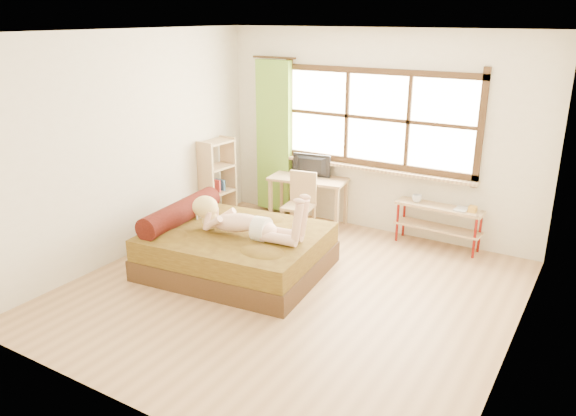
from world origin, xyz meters
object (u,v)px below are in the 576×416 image
Objects in this scene: chair at (301,200)px; bookshelf at (218,180)px; bed at (233,249)px; pipe_shelf at (439,217)px; woman at (244,211)px; kitten at (193,209)px; desk at (308,184)px.

bookshelf reaches higher than chair.
bed is 1.90× the size of pipe_shelf.
bookshelf is (-1.22, 1.30, 0.33)m from bed.
kitten is (-0.87, 0.15, -0.18)m from woman.
kitten is 1.83m from desk.
bed is 2.67m from pipe_shelf.
woman is at bearing -127.39° from pipe_shelf.
pipe_shelf is (1.76, 0.49, -0.07)m from chair.
pipe_shelf is (2.51, 1.82, -0.20)m from kitten.
chair is at bearing 10.19° from bookshelf.
pipe_shelf is (1.85, 0.12, -0.18)m from desk.
bookshelf reaches higher than bed.
kitten reaches higher than pipe_shelf.
bookshelf reaches higher than kitten.
chair is (0.08, 1.43, 0.21)m from bed.
bed is 1.80× the size of bookshelf.
pipe_shelf is at bearing -3.94° from desk.
bookshelf is at bearing 130.79° from woman.
bookshelf reaches higher than desk.
chair is (0.75, 1.33, -0.14)m from kitten.
chair reaches higher than bed.
kitten is at bearing -127.10° from chair.
chair is at bearing 88.72° from woman.
pipe_shelf is (1.84, 1.93, 0.14)m from bed.
desk is (-0.21, 1.85, -0.20)m from woman.
kitten is 3.11m from pipe_shelf.
bookshelf is at bearing 108.98° from kitten.
desk is at bearing 90.55° from woman.
desk is at bearing -173.88° from pipe_shelf.
pipe_shelf is at bearing 15.77° from bookshelf.
kitten is (-0.67, 0.10, 0.34)m from bed.
woman is at bearing -91.20° from desk.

